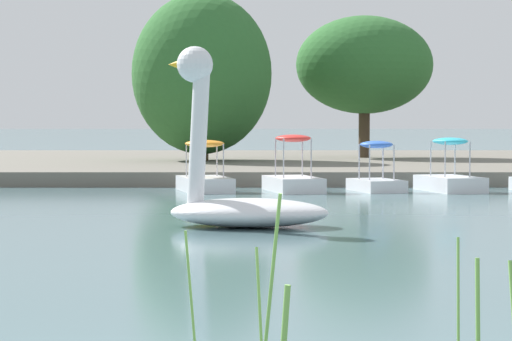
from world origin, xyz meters
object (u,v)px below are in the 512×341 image
Objects in this scene: pedal_boat_red at (296,177)px; tree_willow_overhanging at (205,74)px; pedal_boat_blue at (380,177)px; tree_broadleaf_left at (368,65)px; swan_boat at (242,190)px; pedal_boat_cyan at (453,177)px; pedal_boat_orange at (208,177)px.

pedal_boat_red is 0.41× the size of tree_willow_overhanging.
tree_broadleaf_left is (1.17, 14.79, 3.82)m from pedal_boat_blue.
pedal_boat_blue is 12.93m from tree_willow_overhanging.
pedal_boat_blue is at bearing 70.10° from swan_boat.
pedal_boat_red is (1.31, 9.83, -0.27)m from swan_boat.
tree_willow_overhanging reaches higher than tree_broadleaf_left.
swan_boat is 1.25× the size of pedal_boat_red.
tree_broadleaf_left is (6.47, 3.47, 0.51)m from tree_willow_overhanging.
tree_broadleaf_left reaches higher than pedal_boat_blue.
tree_broadleaf_left reaches higher than pedal_boat_red.
pedal_boat_cyan reaches higher than pedal_boat_blue.
pedal_boat_orange reaches higher than pedal_boat_blue.
swan_boat is 0.47× the size of tree_broadleaf_left.
swan_boat is at bearing -109.90° from pedal_boat_blue.
pedal_boat_orange is at bearing 96.26° from swan_boat.
pedal_boat_red reaches higher than pedal_boat_blue.
pedal_boat_cyan reaches higher than pedal_boat_orange.
swan_boat is at bearing -100.88° from tree_broadleaf_left.
tree_broadleaf_left reaches higher than swan_boat.
pedal_boat_orange is at bearing -86.73° from tree_willow_overhanging.
swan_boat is 1.59× the size of pedal_boat_blue.
pedal_boat_orange is at bearing 178.22° from pedal_boat_red.
pedal_boat_cyan is 0.39× the size of tree_willow_overhanging.
swan_boat is at bearing -83.74° from pedal_boat_orange.
pedal_boat_blue is at bearing -0.38° from pedal_boat_orange.
pedal_boat_blue is 0.29× the size of tree_broadleaf_left.
pedal_boat_cyan is 0.35× the size of tree_broadleaf_left.
pedal_boat_cyan is at bearing -86.77° from tree_broadleaf_left.
tree_willow_overhanging reaches higher than pedal_boat_red.
tree_willow_overhanging is at bearing -151.81° from tree_broadleaf_left.
pedal_boat_red is at bearing -179.34° from pedal_boat_cyan.
tree_broadleaf_left reaches higher than pedal_boat_orange.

